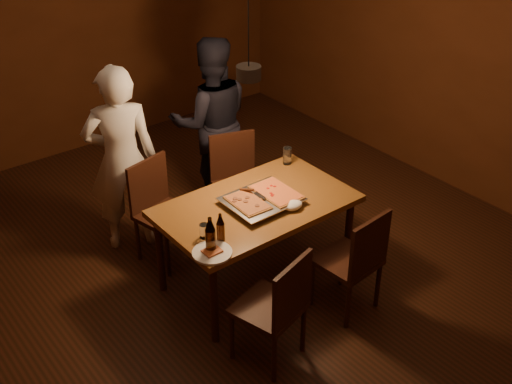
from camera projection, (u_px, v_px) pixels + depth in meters
room_shell at (249, 118)px, 4.74m from camera, size 6.00×6.00×6.00m
dining_table at (256, 211)px, 4.98m from camera, size 1.50×0.90×0.75m
chair_far_left at (158, 201)px, 5.37m from camera, size 0.50×0.50×0.49m
chair_far_right at (236, 174)px, 5.77m from camera, size 0.53×0.53×0.49m
chair_near_left at (279, 301)px, 4.29m from camera, size 0.52×0.52×0.49m
chair_near_right at (357, 254)px, 4.73m from camera, size 0.45×0.45×0.49m
pizza_tray at (262, 201)px, 4.92m from camera, size 0.58×0.48×0.05m
pizza_meat at (248, 202)px, 4.84m from camera, size 0.24×0.36×0.02m
pizza_cheese at (276, 192)px, 4.97m from camera, size 0.26×0.41×0.02m
spatula at (261, 195)px, 4.93m from camera, size 0.19×0.26×0.04m
beer_bottle_a at (210, 235)px, 4.34m from camera, size 0.07×0.07×0.27m
beer_bottle_b at (220, 227)px, 4.46m from camera, size 0.06×0.06×0.22m
water_glass_left at (204, 231)px, 4.53m from camera, size 0.07×0.07×0.11m
water_glass_right at (287, 156)px, 5.45m from camera, size 0.07×0.07×0.15m
plate_slice at (212, 252)px, 4.38m from camera, size 0.28×0.28×0.03m
napkin at (293, 205)px, 4.86m from camera, size 0.16×0.12×0.07m
diner_white at (121, 160)px, 5.37m from camera, size 0.71×0.60×1.67m
diner_dark at (212, 122)px, 6.04m from camera, size 0.98×0.90×1.64m
pendant_lamp at (249, 71)px, 4.55m from camera, size 0.18×0.18×1.10m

